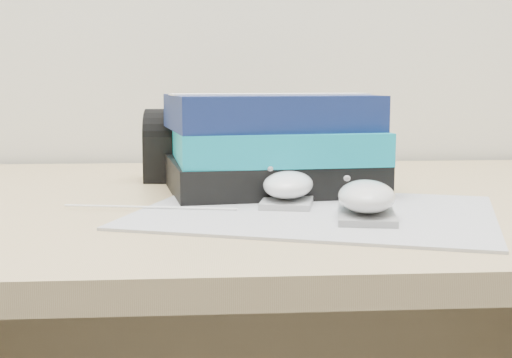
{
  "coord_description": "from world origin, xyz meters",
  "views": [
    {
      "loc": [
        -0.11,
        0.64,
        0.88
      ],
      "look_at": [
        -0.05,
        1.45,
        0.77
      ],
      "focal_mm": 50.0,
      "sensor_mm": 36.0,
      "label": 1
    }
  ],
  "objects": [
    {
      "name": "desk",
      "position": [
        0.0,
        1.64,
        0.5
      ],
      "size": [
        1.6,
        0.8,
        0.73
      ],
      "color": "tan",
      "rests_on": "ground"
    },
    {
      "name": "usb_cable",
      "position": [
        -0.17,
        1.47,
        0.73
      ],
      "size": [
        0.21,
        0.04,
        0.0
      ],
      "primitive_type": "cylinder",
      "rotation": [
        0.0,
        1.57,
        -0.2
      ],
      "color": "white",
      "rests_on": "mousepad"
    },
    {
      "name": "book_stack",
      "position": [
        -0.01,
        1.61,
        0.8
      ],
      "size": [
        0.3,
        0.25,
        0.14
      ],
      "color": "black",
      "rests_on": "desk"
    },
    {
      "name": "mouse_rear",
      "position": [
        -0.0,
        1.5,
        0.75
      ],
      "size": [
        0.08,
        0.12,
        0.05
      ],
      "color": "#A6A6A9",
      "rests_on": "mousepad"
    },
    {
      "name": "mouse_front",
      "position": [
        0.07,
        1.4,
        0.75
      ],
      "size": [
        0.08,
        0.12,
        0.05
      ],
      "color": "gray",
      "rests_on": "mousepad"
    },
    {
      "name": "mousepad",
      "position": [
        0.02,
        1.45,
        0.73
      ],
      "size": [
        0.48,
        0.43,
        0.0
      ],
      "primitive_type": "cube",
      "rotation": [
        0.0,
        0.0,
        -0.33
      ],
      "color": "gray",
      "rests_on": "desk"
    },
    {
      "name": "pouch",
      "position": [
        -0.14,
        1.74,
        0.78
      ],
      "size": [
        0.13,
        0.09,
        0.11
      ],
      "color": "black",
      "rests_on": "desk"
    }
  ]
}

